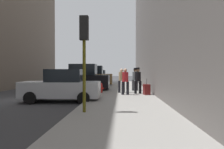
% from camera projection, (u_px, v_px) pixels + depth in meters
% --- Properties ---
extents(ground_plane, '(120.00, 120.00, 0.00)m').
position_uv_depth(ground_plane, '(18.00, 101.00, 12.42)').
color(ground_plane, '#38383A').
extents(sidewalk, '(4.00, 40.00, 0.15)m').
position_uv_depth(sidewalk, '(123.00, 100.00, 12.17)').
color(sidewalk, gray).
rests_on(sidewalk, ground_plane).
extents(parked_silver_sedan, '(4.23, 2.12, 1.79)m').
position_uv_depth(parked_silver_sedan, '(62.00, 86.00, 11.95)').
color(parked_silver_sedan, '#B7BABF').
rests_on(parked_silver_sedan, ground_plane).
extents(parked_black_suv, '(4.62, 2.10, 2.25)m').
position_uv_depth(parked_black_suv, '(82.00, 79.00, 17.76)').
color(parked_black_suv, black).
rests_on(parked_black_suv, ground_plane).
extents(parked_bronze_suv, '(4.61, 2.08, 2.25)m').
position_uv_depth(parked_bronze_suv, '(92.00, 77.00, 23.84)').
color(parked_bronze_suv, brown).
rests_on(parked_bronze_suv, ground_plane).
extents(parked_blue_sedan, '(4.20, 2.06, 1.79)m').
position_uv_depth(parked_blue_sedan, '(97.00, 77.00, 29.09)').
color(parked_blue_sedan, navy).
rests_on(parked_blue_sedan, ground_plane).
extents(fire_hydrant, '(0.42, 0.22, 0.70)m').
position_uv_depth(fire_hydrant, '(101.00, 88.00, 15.47)').
color(fire_hydrant, red).
rests_on(fire_hydrant, sidewalk).
extents(traffic_light, '(0.32, 0.32, 3.60)m').
position_uv_depth(traffic_light, '(84.00, 43.00, 8.15)').
color(traffic_light, '#514C0F').
rests_on(traffic_light, sidewalk).
extents(pedestrian_with_fedora, '(0.52, 0.45, 1.78)m').
position_uv_depth(pedestrian_with_fedora, '(138.00, 79.00, 14.83)').
color(pedestrian_with_fedora, black).
rests_on(pedestrian_with_fedora, sidewalk).
extents(pedestrian_in_tan_coat, '(0.53, 0.49, 1.71)m').
position_uv_depth(pedestrian_in_tan_coat, '(122.00, 79.00, 15.56)').
color(pedestrian_in_tan_coat, black).
rests_on(pedestrian_in_tan_coat, sidewalk).
extents(pedestrian_with_beanie, '(0.52, 0.45, 1.78)m').
position_uv_depth(pedestrian_with_beanie, '(135.00, 78.00, 17.09)').
color(pedestrian_with_beanie, '#333338').
rests_on(pedestrian_with_beanie, sidewalk).
extents(pedestrian_in_red_jacket, '(0.53, 0.48, 1.71)m').
position_uv_depth(pedestrian_in_red_jacket, '(125.00, 80.00, 14.14)').
color(pedestrian_in_red_jacket, black).
rests_on(pedestrian_in_red_jacket, sidewalk).
extents(rolling_suitcase, '(0.45, 0.61, 1.04)m').
position_uv_depth(rolling_suitcase, '(147.00, 89.00, 14.17)').
color(rolling_suitcase, '#591414').
rests_on(rolling_suitcase, sidewalk).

